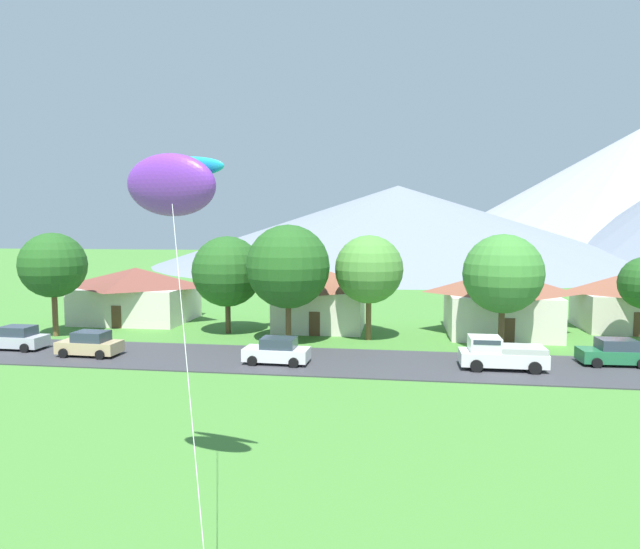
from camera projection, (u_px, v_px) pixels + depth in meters
The scene contains 18 objects.
road_strip at pixel (320, 361), 35.96m from camera, with size 160.00×7.53×0.08m, color #38383D.
mountain_far_west_ridge at pixel (637, 193), 162.36m from camera, with size 135.48×135.48×37.84m, color #8E939E.
mountain_east_ridge at pixel (398, 224), 134.42m from camera, with size 117.38×117.38×19.01m, color slate.
house_leftmost at pixel (500, 301), 45.01m from camera, with size 9.08×8.57×5.32m.
house_left_center at pixel (137, 293), 51.40m from camera, with size 10.71×8.24×5.07m.
house_right_center at pixel (320, 298), 47.22m from camera, with size 8.06×6.53×5.36m.
house_rightmost at pixel (625, 300), 47.07m from camera, with size 7.84×6.71×4.92m.
tree_left_of_center at pixel (53, 265), 43.98m from camera, with size 5.25×5.25×8.44m.
tree_center at pixel (503, 274), 39.08m from camera, with size 5.71×5.71×8.39m.
tree_right_of_center at pixel (227, 272), 45.22m from camera, with size 5.87×5.87×8.14m.
tree_near_right at pixel (369, 270), 42.54m from camera, with size 5.36×5.36×8.26m.
tree_far_right at pixel (288, 267), 41.35m from camera, with size 6.39×6.39×9.08m.
parked_car_tan_west_end at pixel (90, 344), 37.33m from camera, with size 4.25×2.18×1.68m.
parked_car_white_mid_west at pixel (277, 351), 35.22m from camera, with size 4.26×2.20×1.68m.
parked_car_green_mid_east at pixel (614, 353), 34.81m from camera, with size 4.28×2.23×1.68m.
parked_car_silver_east_end at pixel (17, 338), 39.31m from camera, with size 4.23×2.13×1.68m.
pickup_truck_white_west_side at pixel (500, 353), 33.83m from camera, with size 5.20×2.33×1.99m.
kite_flyer_with_kite at pixel (172, 189), 16.38m from camera, with size 4.99×6.77×11.18m.
Camera 1 is at (5.07, -3.27, 8.89)m, focal length 30.58 mm.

